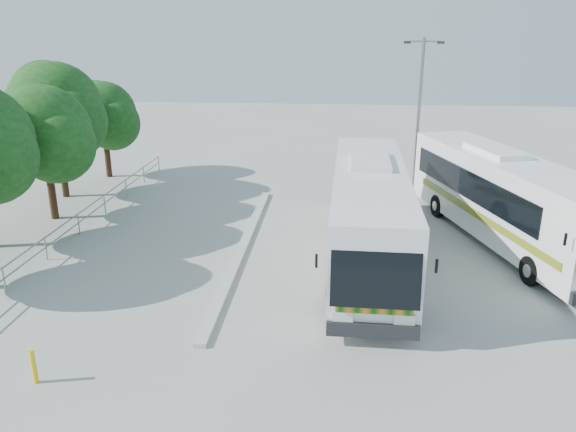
# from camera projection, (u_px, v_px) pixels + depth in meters

# --- Properties ---
(ground) EXTENTS (100.00, 100.00, 0.00)m
(ground) POSITION_uv_depth(u_px,v_px,m) (293.00, 269.00, 21.95)
(ground) COLOR #A8A8A2
(ground) RESTS_ON ground
(kerb_divider) EXTENTS (0.40, 16.00, 0.15)m
(kerb_divider) POSITION_uv_depth(u_px,v_px,m) (243.00, 246.00, 24.00)
(kerb_divider) COLOR #B2B2AD
(kerb_divider) RESTS_ON ground
(railing) EXTENTS (0.06, 22.00, 1.00)m
(railing) POSITION_uv_depth(u_px,v_px,m) (87.00, 212.00, 26.30)
(railing) COLOR gray
(railing) RESTS_ON ground
(tree_far_c) EXTENTS (4.97, 4.69, 6.49)m
(tree_far_c) POSITION_uv_depth(u_px,v_px,m) (45.00, 133.00, 26.39)
(tree_far_c) COLOR #382314
(tree_far_c) RESTS_ON ground
(tree_far_d) EXTENTS (5.62, 5.30, 7.33)m
(tree_far_d) POSITION_uv_depth(u_px,v_px,m) (57.00, 110.00, 29.80)
(tree_far_d) COLOR #382314
(tree_far_d) RESTS_ON ground
(tree_far_e) EXTENTS (4.54, 4.28, 5.92)m
(tree_far_e) POSITION_uv_depth(u_px,v_px,m) (104.00, 115.00, 34.29)
(tree_far_e) COLOR #382314
(tree_far_e) RESTS_ON ground
(coach_main) EXTENTS (3.14, 13.60, 3.75)m
(coach_main) POSITION_uv_depth(u_px,v_px,m) (369.00, 212.00, 22.08)
(coach_main) COLOR white
(coach_main) RESTS_ON ground
(coach_adjacent) EXTENTS (6.06, 13.63, 3.72)m
(coach_adjacent) POSITION_uv_depth(u_px,v_px,m) (505.00, 197.00, 24.11)
(coach_adjacent) COLOR white
(coach_adjacent) RESTS_ON ground
(lamppost) EXTENTS (2.08, 0.45, 8.49)m
(lamppost) POSITION_uv_depth(u_px,v_px,m) (419.00, 111.00, 30.19)
(lamppost) COLOR gray
(lamppost) RESTS_ON ground
(bollard) EXTENTS (0.14, 0.14, 0.99)m
(bollard) POSITION_uv_depth(u_px,v_px,m) (34.00, 366.00, 14.74)
(bollard) COLOR yellow
(bollard) RESTS_ON ground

